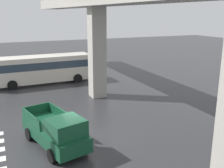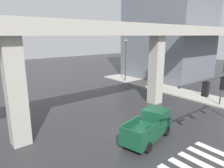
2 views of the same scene
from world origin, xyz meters
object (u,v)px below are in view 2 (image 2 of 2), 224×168
Objects in this scene: pickup_truck at (149,127)px; street_lamp_near_corner at (224,67)px; street_lamp_far_north at (126,56)px; street_lamp_mid_block at (160,59)px.

pickup_truck is 12.76m from street_lamp_near_corner.
pickup_truck is 20.73m from street_lamp_far_north.
street_lamp_mid_block is at bearing 36.39° from pickup_truck.
street_lamp_mid_block is at bearing -90.00° from street_lamp_far_north.
street_lamp_far_north is (0.00, 16.29, 0.00)m from street_lamp_near_corner.
street_lamp_near_corner is 8.97m from street_lamp_mid_block.
street_lamp_near_corner is 1.00× the size of street_lamp_mid_block.
street_lamp_far_north is (12.25, 16.34, 3.57)m from pickup_truck.
street_lamp_near_corner is at bearing 0.26° from pickup_truck.
pickup_truck is at bearing -143.61° from street_lamp_mid_block.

